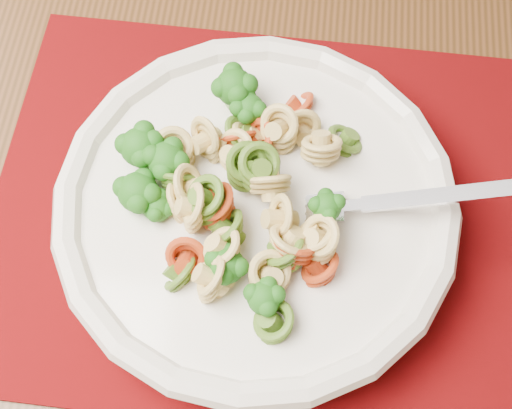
{
  "coord_description": "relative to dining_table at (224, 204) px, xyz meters",
  "views": [
    {
      "loc": [
        0.74,
        -0.39,
        1.17
      ],
      "look_at": [
        0.73,
        -0.18,
        0.74
      ],
      "focal_mm": 50.0,
      "sensor_mm": 36.0,
      "label": 1
    }
  ],
  "objects": [
    {
      "name": "dining_table",
      "position": [
        0.0,
        0.0,
        0.0
      ],
      "size": [
        1.28,
        0.84,
        0.69
      ],
      "rotation": [
        0.0,
        0.0,
        -0.03
      ],
      "color": "#542F17",
      "rests_on": "ground"
    },
    {
      "name": "placemat",
      "position": [
        0.04,
        -0.05,
        0.11
      ],
      "size": [
        0.42,
        0.34,
        0.0
      ],
      "primitive_type": "cube",
      "rotation": [
        0.0,
        0.0,
        -0.04
      ],
      "color": "#5C0306",
      "rests_on": "dining_table"
    },
    {
      "name": "pasta_bowl",
      "position": [
        0.03,
        -0.07,
        0.14
      ],
      "size": [
        0.28,
        0.28,
        0.05
      ],
      "color": "white",
      "rests_on": "placemat"
    },
    {
      "name": "pasta_broccoli_heap",
      "position": [
        0.03,
        -0.07,
        0.15
      ],
      "size": [
        0.24,
        0.24,
        0.06
      ],
      "primitive_type": null,
      "color": "tan",
      "rests_on": "pasta_bowl"
    },
    {
      "name": "fork",
      "position": [
        0.08,
        -0.07,
        0.15
      ],
      "size": [
        0.18,
        0.03,
        0.08
      ],
      "primitive_type": null,
      "rotation": [
        0.0,
        -0.35,
        0.03
      ],
      "color": "silver",
      "rests_on": "pasta_bowl"
    }
  ]
}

